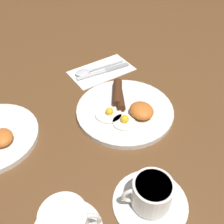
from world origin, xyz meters
TOP-DOWN VIEW (x-y plane):
  - ground_plane at (0.00, 0.00)m, footprint 3.00×3.00m
  - breakfast_plate_near at (-0.00, -0.00)m, footprint 0.28×0.28m
  - teacup_near at (-0.27, 0.10)m, footprint 0.16×0.16m
  - napkin at (0.22, -0.04)m, footprint 0.14×0.23m
  - knife at (0.21, -0.05)m, footprint 0.02×0.19m
  - spoon at (0.23, 0.01)m, footprint 0.04×0.19m

SIDE VIEW (x-z plane):
  - ground_plane at x=0.00m, z-range 0.00..0.00m
  - napkin at x=0.22m, z-range 0.00..0.01m
  - knife at x=0.21m, z-range 0.00..0.01m
  - spoon at x=0.23m, z-range 0.00..0.01m
  - breakfast_plate_near at x=0.00m, z-range -0.01..0.04m
  - teacup_near at x=-0.27m, z-range -0.01..0.07m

